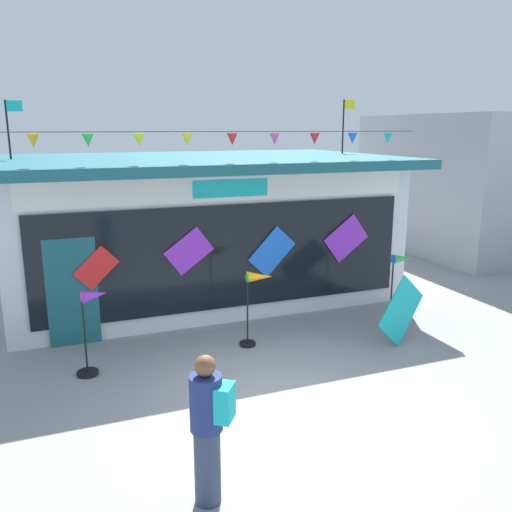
{
  "coord_description": "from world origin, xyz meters",
  "views": [
    {
      "loc": [
        -2.87,
        -6.6,
        3.89
      ],
      "look_at": [
        0.82,
        2.93,
        1.44
      ],
      "focal_mm": 37.5,
      "sensor_mm": 36.0,
      "label": 1
    }
  ],
  "objects_px": {
    "wind_spinner_center_left": "(397,282)",
    "display_kite_on_ground": "(401,310)",
    "wind_spinner_far_left": "(92,319)",
    "kite_shop_building": "(197,224)",
    "person_near_camera": "(208,427)",
    "wind_spinner_left": "(256,292)"
  },
  "relations": [
    {
      "from": "display_kite_on_ground",
      "to": "person_near_camera",
      "type": "bearing_deg",
      "value": -146.91
    },
    {
      "from": "kite_shop_building",
      "to": "person_near_camera",
      "type": "height_order",
      "value": "kite_shop_building"
    },
    {
      "from": "kite_shop_building",
      "to": "person_near_camera",
      "type": "distance_m",
      "value": 7.85
    },
    {
      "from": "wind_spinner_center_left",
      "to": "wind_spinner_left",
      "type": "bearing_deg",
      "value": 177.08
    },
    {
      "from": "kite_shop_building",
      "to": "wind_spinner_far_left",
      "type": "xyz_separation_m",
      "value": [
        -2.8,
        -3.94,
        -0.71
      ]
    },
    {
      "from": "kite_shop_building",
      "to": "wind_spinner_far_left",
      "type": "relative_size",
      "value": 6.15
    },
    {
      "from": "wind_spinner_center_left",
      "to": "person_near_camera",
      "type": "distance_m",
      "value": 6.16
    },
    {
      "from": "wind_spinner_center_left",
      "to": "person_near_camera",
      "type": "xyz_separation_m",
      "value": [
        -4.95,
        -3.67,
        -0.04
      ]
    },
    {
      "from": "wind_spinner_left",
      "to": "display_kite_on_ground",
      "type": "height_order",
      "value": "wind_spinner_left"
    },
    {
      "from": "wind_spinner_left",
      "to": "display_kite_on_ground",
      "type": "distance_m",
      "value": 2.71
    },
    {
      "from": "kite_shop_building",
      "to": "wind_spinner_center_left",
      "type": "bearing_deg",
      "value": -52.24
    },
    {
      "from": "wind_spinner_left",
      "to": "wind_spinner_center_left",
      "type": "bearing_deg",
      "value": -2.92
    },
    {
      "from": "wind_spinner_center_left",
      "to": "display_kite_on_ground",
      "type": "relative_size",
      "value": 1.29
    },
    {
      "from": "wind_spinner_far_left",
      "to": "kite_shop_building",
      "type": "bearing_deg",
      "value": 54.59
    },
    {
      "from": "kite_shop_building",
      "to": "wind_spinner_center_left",
      "type": "relative_size",
      "value": 5.91
    },
    {
      "from": "display_kite_on_ground",
      "to": "wind_spinner_center_left",
      "type": "bearing_deg",
      "value": 60.26
    },
    {
      "from": "kite_shop_building",
      "to": "person_near_camera",
      "type": "bearing_deg",
      "value": -104.31
    },
    {
      "from": "wind_spinner_center_left",
      "to": "display_kite_on_ground",
      "type": "xyz_separation_m",
      "value": [
        -0.4,
        -0.71,
        -0.31
      ]
    },
    {
      "from": "wind_spinner_far_left",
      "to": "wind_spinner_center_left",
      "type": "bearing_deg",
      "value": 0.43
    },
    {
      "from": "wind_spinner_center_left",
      "to": "display_kite_on_ground",
      "type": "height_order",
      "value": "wind_spinner_center_left"
    },
    {
      "from": "wind_spinner_far_left",
      "to": "display_kite_on_ground",
      "type": "bearing_deg",
      "value": -6.98
    },
    {
      "from": "wind_spinner_far_left",
      "to": "person_near_camera",
      "type": "height_order",
      "value": "person_near_camera"
    }
  ]
}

